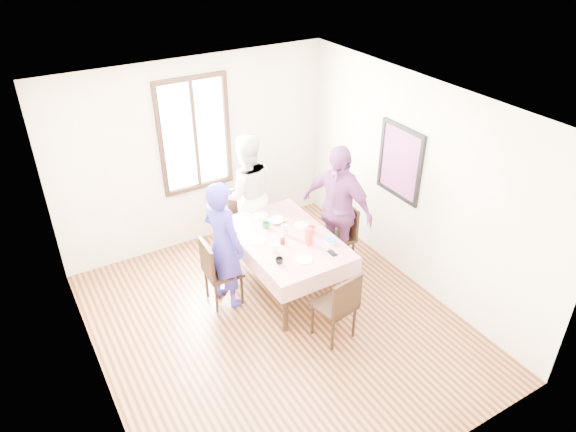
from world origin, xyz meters
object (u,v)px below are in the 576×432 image
at_px(chair_near, 334,305).
at_px(dining_table, 286,262).
at_px(chair_right, 336,238).
at_px(person_far, 248,195).
at_px(person_right, 336,210).
at_px(person_left, 223,245).
at_px(chair_left, 223,271).
at_px(chair_far, 248,220).

bearing_deg(chair_near, dining_table, 81.15).
distance_m(dining_table, chair_near, 1.08).
height_order(chair_right, person_far, person_far).
bearing_deg(chair_right, person_right, 90.89).
xyz_separation_m(dining_table, chair_right, (0.82, 0.05, 0.08)).
xyz_separation_m(person_left, person_right, (1.60, -0.10, 0.06)).
relative_size(chair_left, person_left, 0.54).
bearing_deg(dining_table, person_right, 3.50).
bearing_deg(person_left, chair_near, -164.54).
relative_size(chair_left, chair_near, 1.00).
bearing_deg(chair_far, chair_near, 86.25).
relative_size(dining_table, chair_near, 1.71).
height_order(chair_far, chair_near, same).
xyz_separation_m(chair_right, chair_near, (-0.82, -1.12, 0.00)).
relative_size(dining_table, chair_right, 1.71).
height_order(chair_far, person_far, person_far).
xyz_separation_m(chair_near, person_far, (0.00, 2.13, 0.42)).
distance_m(chair_left, person_far, 1.29).
height_order(chair_near, person_right, person_right).
bearing_deg(chair_left, person_left, 92.35).
relative_size(chair_left, person_right, 0.50).
distance_m(dining_table, chair_right, 0.83).
relative_size(chair_right, person_left, 0.54).
height_order(chair_far, person_right, person_right).
bearing_deg(person_right, chair_far, -162.81).
distance_m(chair_near, person_far, 2.17).
distance_m(chair_right, chair_far, 1.31).
bearing_deg(chair_left, person_far, 140.24).
bearing_deg(dining_table, chair_near, -90.00).
height_order(chair_left, person_far, person_far).
relative_size(chair_left, chair_right, 1.00).
bearing_deg(chair_near, chair_left, 115.07).
relative_size(chair_right, chair_far, 1.00).
bearing_deg(chair_far, chair_left, 44.74).
distance_m(chair_left, chair_far, 1.24).
xyz_separation_m(dining_table, chair_near, (0.00, -1.07, 0.08)).
relative_size(chair_far, person_right, 0.50).
height_order(chair_left, chair_far, same).
distance_m(person_left, person_right, 1.60).
height_order(chair_left, person_right, person_right).
distance_m(chair_far, chair_near, 2.15).
bearing_deg(chair_near, chair_far, 81.15).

